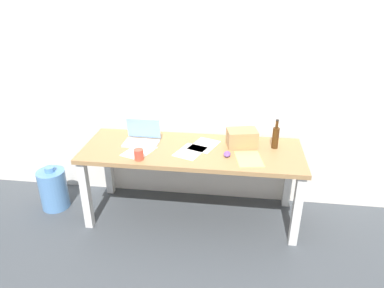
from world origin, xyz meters
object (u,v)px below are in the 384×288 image
Objects in this scene: beer_bottle at (276,137)px; cardboard_box at (242,138)px; desk at (192,158)px; coffee_mug at (139,155)px; water_cooler_jug at (53,189)px; laptop_left at (142,138)px; computer_mouse at (227,154)px.

beer_bottle is 0.30m from cardboard_box.
coffee_mug reaches higher than desk.
coffee_mug is 0.21× the size of water_cooler_jug.
water_cooler_jug is at bearing -172.92° from laptop_left.
cardboard_box is (0.93, 0.05, 0.03)m from laptop_left.
water_cooler_jug is at bearing 167.26° from coffee_mug.
cardboard_box reaches higher than computer_mouse.
computer_mouse is at bearing -11.78° from laptop_left.
laptop_left is 1.22× the size of cardboard_box.
cardboard_box is (-0.30, -0.00, -0.03)m from beer_bottle.
water_cooler_jug is at bearing -178.40° from desk.
coffee_mug reaches higher than water_cooler_jug.
desk is at bearing -8.85° from laptop_left.
beer_bottle is 2.73× the size of computer_mouse.
cardboard_box reaches higher than desk.
cardboard_box is at bearing 23.98° from coffee_mug.
coffee_mug is at bearing -156.02° from cardboard_box.
laptop_left is 1.19× the size of beer_bottle.
laptop_left reaches higher than cardboard_box.
laptop_left is at bearing -177.68° from beer_bottle.
laptop_left reaches higher than desk.
desk is 1.47m from water_cooler_jug.
coffee_mug is at bearing -79.75° from laptop_left.
cardboard_box is at bearing 64.37° from computer_mouse.
laptop_left reaches higher than water_cooler_jug.
computer_mouse is at bearing -119.68° from cardboard_box.
beer_bottle is at bearing 2.32° from laptop_left.
cardboard_box is 1.95m from water_cooler_jug.
beer_bottle is 0.48m from computer_mouse.
beer_bottle reaches higher than cardboard_box.
cardboard_box reaches higher than water_cooler_jug.
laptop_left is 0.82m from computer_mouse.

